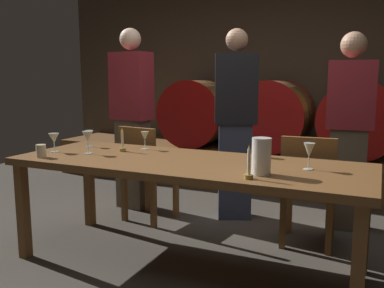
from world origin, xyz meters
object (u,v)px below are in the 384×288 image
object	(u,v)px
candle_right	(249,170)
pitcher	(261,156)
wine_barrel_center	(274,115)
wine_glass_far_left	(54,139)
wine_glass_center	(88,137)
wine_glass_left	(89,135)
dining_table	(187,170)
wine_glass_right	(145,137)
guest_center	(235,123)
chair_right	(308,186)
cup_right	(266,152)
wine_barrel_left	(200,113)
chair_left	(145,169)
guest_right	(349,130)
wine_glass_far_right	(309,151)
guest_left	(132,117)
wine_barrel_right	(359,119)
candle_left	(122,145)
cup_left	(41,151)

from	to	relation	value
candle_right	pitcher	distance (m)	0.15
wine_barrel_center	wine_glass_far_left	bearing A→B (deg)	-114.25
pitcher	wine_glass_center	bearing A→B (deg)	174.67
wine_glass_left	wine_glass_center	size ratio (longest dim) A/B	0.80
dining_table	wine_glass_right	distance (m)	0.59
guest_center	chair_right	bearing A→B (deg)	127.67
wine_glass_left	cup_right	xyz separation A→B (m)	(1.44, 0.13, -0.06)
wine_glass_far_left	wine_glass_left	bearing A→B (deg)	73.96
wine_barrel_left	wine_glass_center	size ratio (longest dim) A/B	4.88
chair_left	wine_glass_center	size ratio (longest dim) A/B	5.21
guest_right	candle_right	xyz separation A→B (m)	(-0.41, -1.56, -0.06)
wine_glass_center	wine_glass_far_right	world-z (taller)	wine_glass_center
guest_right	cup_right	xyz separation A→B (m)	(-0.48, -0.90, -0.08)
wine_glass_far_left	wine_glass_far_right	xyz separation A→B (m)	(1.86, 0.18, 0.01)
chair_right	pitcher	distance (m)	0.95
wine_barrel_center	guest_right	bearing A→B (deg)	-50.78
chair_right	wine_glass_far_right	bearing A→B (deg)	94.79
wine_barrel_left	wine_glass_left	xyz separation A→B (m)	(-0.06, -2.14, -0.02)
wine_barrel_center	wine_glass_far_right	bearing A→B (deg)	-71.54
guest_center	wine_glass_right	bearing A→B (deg)	38.38
dining_table	cup_right	world-z (taller)	cup_right
pitcher	wine_glass_right	size ratio (longest dim) A/B	1.55
wine_glass_center	guest_left	bearing A→B (deg)	105.14
chair_left	chair_right	xyz separation A→B (m)	(1.45, 0.01, 0.00)
wine_barrel_right	wine_glass_center	xyz separation A→B (m)	(-1.75, -2.41, 0.01)
candle_left	cup_left	bearing A→B (deg)	-131.33
wine_barrel_right	dining_table	size ratio (longest dim) A/B	0.34
wine_barrel_center	guest_center	world-z (taller)	guest_center
wine_barrel_center	cup_right	distance (m)	2.06
guest_left	wine_glass_center	bearing A→B (deg)	110.95
chair_right	candle_right	bearing A→B (deg)	76.49
guest_center	candle_right	size ratio (longest dim) A/B	8.98
wine_barrel_center	cup_right	world-z (taller)	wine_barrel_center
wine_barrel_left	dining_table	size ratio (longest dim) A/B	0.34
chair_right	dining_table	bearing A→B (deg)	40.05
wine_barrel_right	dining_table	world-z (taller)	wine_barrel_right
wine_glass_far_right	dining_table	bearing A→B (deg)	-175.16
wine_glass_left	guest_right	bearing A→B (deg)	28.31
wine_glass_far_right	wine_barrel_center	bearing A→B (deg)	108.46
guest_left	wine_glass_far_left	distance (m)	1.10
chair_right	guest_left	bearing A→B (deg)	-13.40
chair_left	candle_right	bearing A→B (deg)	150.63
wine_glass_far_right	wine_glass_far_left	bearing A→B (deg)	-174.63
wine_glass_far_right	wine_glass_center	bearing A→B (deg)	-175.27
guest_center	guest_left	bearing A→B (deg)	-15.75
candle_right	chair_right	bearing A→B (deg)	79.65
wine_glass_left	cup_right	size ratio (longest dim) A/B	1.71
guest_right	candle_left	size ratio (longest dim) A/B	9.14
candle_left	pitcher	size ratio (longest dim) A/B	0.85
candle_left	cup_right	xyz separation A→B (m)	(1.07, 0.20, -0.01)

